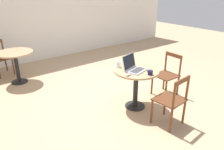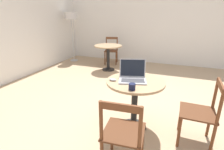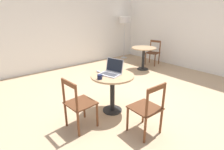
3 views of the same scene
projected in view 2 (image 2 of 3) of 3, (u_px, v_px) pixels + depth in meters
The scene contains 12 objects.
ground_plane at pixel (139, 110), 3.01m from camera, with size 16.00×16.00×0.00m, color tan.
wall_side at pixel (163, 21), 5.42m from camera, with size 0.06×9.40×2.70m.
cafe_table_near at pixel (135, 91), 2.38m from camera, with size 0.78×0.78×0.73m.
cafe_table_mid at pixel (108, 51), 4.98m from camera, with size 0.78×0.78×0.73m.
chair_near_front at pixel (201, 113), 2.13m from camera, with size 0.42×0.42×0.85m.
chair_near_left at pixel (123, 134), 1.76m from camera, with size 0.44×0.44×0.85m.
chair_mid_right at pixel (111, 50), 5.74m from camera, with size 0.50×0.50×0.85m.
floor_lamp at pixel (71, 18), 5.70m from camera, with size 0.42×0.42×1.62m.
laptop at pixel (132, 76), 2.34m from camera, with size 0.39×0.43×0.26m.
mouse at pixel (113, 80), 2.33m from camera, with size 0.06×0.10×0.03m.
mug at pixel (132, 87), 2.05m from camera, with size 0.12×0.08×0.08m.
drinking_glass at pixel (129, 69), 2.62m from camera, with size 0.07×0.07×0.11m.
Camera 2 is at (-2.64, -0.49, 1.57)m, focal length 28.00 mm.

